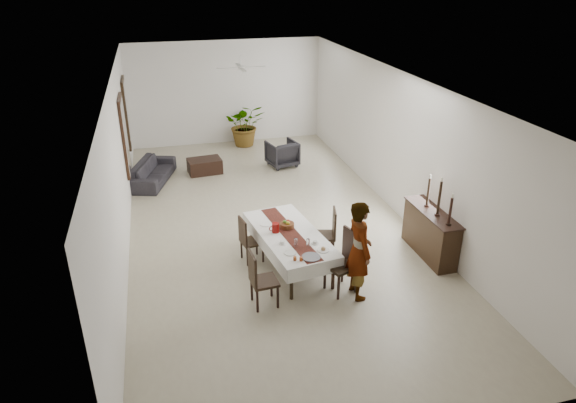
{
  "coord_description": "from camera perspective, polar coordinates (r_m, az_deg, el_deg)",
  "views": [
    {
      "loc": [
        -2.15,
        -9.96,
        5.28
      ],
      "look_at": [
        0.14,
        -1.17,
        1.05
      ],
      "focal_mm": 32.0,
      "sensor_mm": 36.0,
      "label": 1
    }
  ],
  "objects": [
    {
      "name": "fan_blade_w",
      "position": [
        13.3,
        -6.79,
        14.48
      ],
      "size": [
        0.55,
        0.1,
        0.01
      ],
      "primitive_type": "cube",
      "color": "white",
      "rests_on": "fan_hub"
    },
    {
      "name": "chair_left_far_leg_fr",
      "position": [
        9.87,
        -4.53,
        -6.16
      ],
      "size": [
        0.05,
        0.05,
        0.39
      ],
      "primitive_type": "cylinder",
      "rotation": [
        0.0,
        0.0,
        0.19
      ],
      "color": "black",
      "rests_on": "floor"
    },
    {
      "name": "serving_tray",
      "position": [
        8.86,
        2.58,
        -6.18
      ],
      "size": [
        0.33,
        0.33,
        0.02
      ],
      "primitive_type": "cylinder",
      "color": "#424348",
      "rests_on": "tablecloth_top"
    },
    {
      "name": "chair_right_far_leg_br",
      "position": [
        10.34,
        2.97,
        -4.48
      ],
      "size": [
        0.05,
        0.05,
        0.42
      ],
      "primitive_type": "cylinder",
      "rotation": [
        0.0,
        0.0,
        -0.25
      ],
      "color": "black",
      "rests_on": "floor"
    },
    {
      "name": "sofa",
      "position": [
        14.03,
        -14.8,
        3.21
      ],
      "size": [
        1.31,
        2.05,
        0.56
      ],
      "primitive_type": "imported",
      "rotation": [
        0.0,
        0.0,
        1.25
      ],
      "color": "#2C282E",
      "rests_on": "floor"
    },
    {
      "name": "wine_glass_mid",
      "position": [
        9.15,
        0.86,
        -4.58
      ],
      "size": [
        0.06,
        0.06,
        0.15
      ],
      "primitive_type": "cylinder",
      "color": "white",
      "rests_on": "tablecloth_top"
    },
    {
      "name": "sideboard_body",
      "position": [
        10.46,
        15.51,
        -3.49
      ],
      "size": [
        0.41,
        1.52,
        0.91
      ],
      "primitive_type": "cube",
      "color": "black",
      "rests_on": "floor"
    },
    {
      "name": "fruit_basket",
      "position": [
        9.8,
        -0.11,
        -2.66
      ],
      "size": [
        0.27,
        0.27,
        0.09
      ],
      "primitive_type": "cylinder",
      "color": "brown",
      "rests_on": "tablecloth_top"
    },
    {
      "name": "chair_right_far_seat",
      "position": [
        10.08,
        4.03,
        -3.8
      ],
      "size": [
        0.51,
        0.51,
        0.05
      ],
      "primitive_type": "cube",
      "rotation": [
        0.0,
        0.0,
        1.32
      ],
      "color": "black",
      "rests_on": "chair_right_far_leg_fl"
    },
    {
      "name": "chair_left_near_seat",
      "position": [
        8.68,
        -2.65,
        -8.86
      ],
      "size": [
        0.47,
        0.47,
        0.05
      ],
      "primitive_type": "cube",
      "rotation": [
        0.0,
        0.0,
        -1.49
      ],
      "color": "black",
      "rests_on": "chair_left_near_leg_fl"
    },
    {
      "name": "wine_glass_near",
      "position": [
        9.15,
        2.24,
        -4.6
      ],
      "size": [
        0.06,
        0.06,
        0.15
      ],
      "primitive_type": "cylinder",
      "color": "white",
      "rests_on": "tablecloth_top"
    },
    {
      "name": "chair_left_far_back",
      "position": [
        9.75,
        -5.06,
        -3.3
      ],
      "size": [
        0.11,
        0.39,
        0.5
      ],
      "primitive_type": "cube",
      "rotation": [
        0.0,
        0.0,
        -1.38
      ],
      "color": "black",
      "rests_on": "chair_left_far_seat"
    },
    {
      "name": "chair_right_far_leg_fl",
      "position": [
        10.06,
        5.04,
        -5.42
      ],
      "size": [
        0.05,
        0.05,
        0.42
      ],
      "primitive_type": "cylinder",
      "rotation": [
        0.0,
        0.0,
        -0.25
      ],
      "color": "black",
      "rests_on": "floor"
    },
    {
      "name": "fan_rod",
      "position": [
        13.32,
        -5.29,
        15.43
      ],
      "size": [
        0.04,
        0.04,
        0.2
      ],
      "primitive_type": "cylinder",
      "color": "white",
      "rests_on": "ceiling"
    },
    {
      "name": "candlestick_near_shaft",
      "position": [
        9.7,
        17.6,
        -0.97
      ],
      "size": [
        0.05,
        0.05,
        0.51
      ],
      "primitive_type": "cylinder",
      "color": "black",
      "rests_on": "candlestick_near_base"
    },
    {
      "name": "woman",
      "position": [
        8.75,
        7.9,
        -5.38
      ],
      "size": [
        0.44,
        0.66,
        1.79
      ],
      "primitive_type": "imported",
      "rotation": [
        0.0,
        0.0,
        1.59
      ],
      "color": "gray",
      "rests_on": "floor"
    },
    {
      "name": "bread_near_right",
      "position": [
        9.07,
        3.94,
        -5.26
      ],
      "size": [
        0.08,
        0.08,
        0.08
      ],
      "primitive_type": "sphere",
      "color": "tan",
      "rests_on": "plate_near_right"
    },
    {
      "name": "plate_near_right",
      "position": [
        9.08,
        3.94,
        -5.4
      ],
      "size": [
        0.22,
        0.22,
        0.01
      ],
      "primitive_type": "cylinder",
      "color": "silver",
      "rests_on": "tablecloth_top"
    },
    {
      "name": "wall_front",
      "position": [
        5.82,
        11.12,
        -14.82
      ],
      "size": [
        6.0,
        0.02,
        3.2
      ],
      "primitive_type": "cube",
      "color": "white",
      "rests_on": "floor"
    },
    {
      "name": "fan_hub",
      "position": [
        13.35,
        -5.25,
        14.58
      ],
      "size": [
        0.16,
        0.16,
        0.08
      ],
      "primitive_type": "cylinder",
      "color": "silver",
      "rests_on": "fan_rod"
    },
    {
      "name": "fan_blade_s",
      "position": [
        13.02,
        -4.98,
        14.32
      ],
      "size": [
        0.1,
        0.55,
        0.01
      ],
      "primitive_type": "cube",
      "color": "silver",
      "rests_on": "fan_hub"
    },
    {
      "name": "tablecloth_top",
      "position": [
        9.62,
        0.17,
        -3.55
      ],
      "size": [
        1.39,
        2.47,
        0.01
      ],
      "primitive_type": "cube",
      "rotation": [
        0.0,
        0.0,
        0.14
      ],
      "color": "white",
      "rests_on": "dining_table_top"
    },
    {
      "name": "armchair",
      "position": [
        14.67,
        -0.66,
        5.36
      ],
      "size": [
        0.93,
        0.95,
        0.73
      ],
      "primitive_type": "imported",
      "rotation": [
        0.0,
        0.0,
        3.36
      ],
      "color": "#262328",
      "rests_on": "floor"
    },
    {
      "name": "jam_jar_b",
      "position": [
        8.77,
        0.77,
        -6.34
      ],
      "size": [
        0.06,
        0.06,
        0.07
      ],
      "primitive_type": "cylinder",
      "color": "#994216",
      "rests_on": "tablecloth_top"
    },
    {
      "name": "candlestick_mid_base",
      "position": [
        10.12,
        16.24,
        -1.38
      ],
      "size": [
        0.1,
        0.1,
        0.03
      ],
      "primitive_type": "cylinder",
      "color": "black",
      "rests_on": "sideboard_top"
    },
    {
      "name": "fruit_red",
      "position": [
        9.79,
        0.0,
        -2.23
      ],
      "size": [
        0.08,
        0.08,
        0.08
      ],
      "primitive_type": "sphere",
      "color": "maroon",
      "rests_on": "fruit_basket"
    },
    {
      "name": "plate_near_left",
      "position": [
        8.98,
        0.25,
        -5.72
      ],
      "size": [
        0.22,
        0.22,
        0.01
      ],
      "primitive_type": "cylinder",
      "color": "silver",
      "rests_on": "tablecloth_top"
    },
    {
      "name": "fruit_green",
      "position": [
        9.78,
        -0.36,
        -2.27
      ],
      "size": [
        0.07,
        0.07,
        0.07
      ],
      "primitive_type": "sphere",
      "color": "#4C8126",
      "rests_on": "fruit_basket"
    },
    {
      "name": "table_runner",
      "position": [
        9.62,
        0.17,
        -3.51
      ],
      "size": [
        0.64,
        2.3,
        0.0
      ],
      "primitive_type": "cube",
      "rotation": [
        0.0,
        0.0,
        0.14
      ],
      "color": "#5B231A",
      "rests_on": "tablecloth_top"
    },
    {
      "name": "table_leg_br",
      "position": [
        10.78,
        -0.02,
        -2.46
      ],
      "size": [
        0.07,
        0.07,
        0.64
      ],
      "primitive_type": "cylinder",
      "rotation": [
        0.0,
        0.0,
        0.14
      ],
      "color": "black",
      "rests_on": "floor"
    },
    {
      "name": "mirror_frame_near",
      "position": [
        12.73,
        -17.72,
        6.96
      ],
      "size": [
        0.06,
        1.05,
        1.85
      ],
      "primitive_type": "cube",
      "color": "black",
      "rests_on": "wall_left"
    },
    {
      "name": "mirror_glass_far",
      "position": [
        14.75,
        -17.36,
        9.38
      ],
      "size": [
        0.01,
        0.9,
        1.7
      ],
      "primitive_type": "cube",
      "color": "silver",
      "rests_on": "mirror_frame_far"
    },
    {
      "name": "pitcher_handle",
      "position": [
        9.59,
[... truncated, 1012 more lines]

